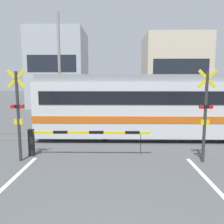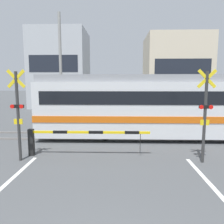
{
  "view_description": "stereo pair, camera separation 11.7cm",
  "coord_description": "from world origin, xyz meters",
  "px_view_note": "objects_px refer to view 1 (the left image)",
  "views": [
    {
      "loc": [
        0.18,
        -1.88,
        2.94
      ],
      "look_at": [
        0.0,
        8.14,
        1.6
      ],
      "focal_mm": 35.0,
      "sensor_mm": 36.0,
      "label": 1
    },
    {
      "loc": [
        0.29,
        -1.88,
        2.94
      ],
      "look_at": [
        0.0,
        8.14,
        1.6
      ],
      "focal_mm": 35.0,
      "sensor_mm": 36.0,
      "label": 2
    }
  ],
  "objects_px": {
    "crossing_signal_left": "(18,111)",
    "pedestrian": "(96,108)",
    "crossing_signal_right": "(205,112)",
    "crossing_barrier_far": "(140,115)",
    "commuter_train": "(213,105)",
    "crossing_barrier_near": "(66,137)"
  },
  "relations": [
    {
      "from": "crossing_signal_left",
      "to": "crossing_signal_right",
      "type": "relative_size",
      "value": 1.0
    },
    {
      "from": "crossing_signal_left",
      "to": "crossing_signal_right",
      "type": "bearing_deg",
      "value": 0.0
    },
    {
      "from": "crossing_signal_left",
      "to": "crossing_signal_right",
      "type": "xyz_separation_m",
      "value": [
        6.88,
        0.0,
        0.0
      ]
    },
    {
      "from": "pedestrian",
      "to": "crossing_barrier_far",
      "type": "bearing_deg",
      "value": -41.15
    },
    {
      "from": "commuter_train",
      "to": "crossing_signal_right",
      "type": "relative_size",
      "value": 5.4
    },
    {
      "from": "crossing_signal_left",
      "to": "pedestrian",
      "type": "bearing_deg",
      "value": 78.02
    },
    {
      "from": "crossing_signal_right",
      "to": "crossing_barrier_far",
      "type": "bearing_deg",
      "value": 103.72
    },
    {
      "from": "commuter_train",
      "to": "crossing_barrier_far",
      "type": "distance_m",
      "value": 4.67
    },
    {
      "from": "crossing_barrier_near",
      "to": "crossing_barrier_far",
      "type": "relative_size",
      "value": 1.0
    },
    {
      "from": "commuter_train",
      "to": "crossing_barrier_near",
      "type": "height_order",
      "value": "commuter_train"
    },
    {
      "from": "pedestrian",
      "to": "commuter_train",
      "type": "bearing_deg",
      "value": -40.07
    },
    {
      "from": "crossing_barrier_near",
      "to": "commuter_train",
      "type": "bearing_deg",
      "value": 23.82
    },
    {
      "from": "crossing_barrier_far",
      "to": "crossing_signal_left",
      "type": "distance_m",
      "value": 8.54
    },
    {
      "from": "crossing_barrier_far",
      "to": "crossing_signal_right",
      "type": "bearing_deg",
      "value": -76.28
    },
    {
      "from": "commuter_train",
      "to": "pedestrian",
      "type": "relative_size",
      "value": 11.68
    },
    {
      "from": "crossing_barrier_far",
      "to": "crossing_signal_right",
      "type": "height_order",
      "value": "crossing_signal_right"
    },
    {
      "from": "commuter_train",
      "to": "crossing_signal_right",
      "type": "xyz_separation_m",
      "value": [
        -1.92,
        -3.77,
        0.1
      ]
    },
    {
      "from": "crossing_barrier_far",
      "to": "crossing_signal_right",
      "type": "xyz_separation_m",
      "value": [
        1.62,
        -6.64,
        1.1
      ]
    },
    {
      "from": "crossing_signal_right",
      "to": "pedestrian",
      "type": "distance_m",
      "value": 10.7
    },
    {
      "from": "commuter_train",
      "to": "crossing_barrier_near",
      "type": "relative_size",
      "value": 3.78
    },
    {
      "from": "crossing_signal_left",
      "to": "crossing_barrier_near",
      "type": "bearing_deg",
      "value": 20.26
    },
    {
      "from": "crossing_barrier_near",
      "to": "pedestrian",
      "type": "height_order",
      "value": "pedestrian"
    }
  ]
}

